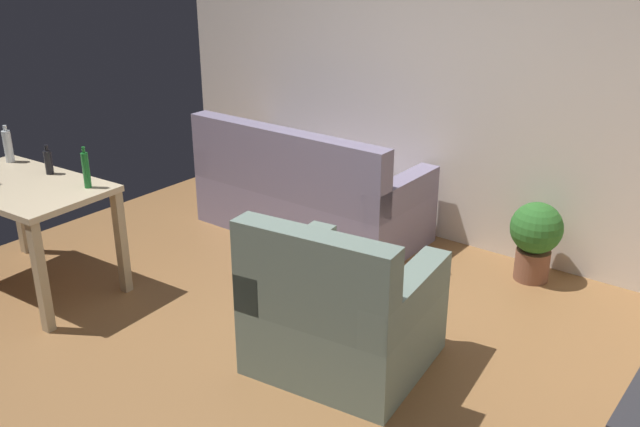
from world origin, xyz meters
TOP-DOWN VIEW (x-y plane):
  - ground_plane at (0.00, 0.00)m, footprint 5.20×4.40m
  - wall_rear at (0.00, 2.20)m, footprint 5.20×0.10m
  - couch at (-0.86, 1.59)m, footprint 1.82×0.84m
  - desk at (-1.77, -0.29)m, footprint 1.24×0.77m
  - potted_plant at (0.91, 1.90)m, footprint 0.36×0.36m
  - armchair at (0.45, 0.22)m, footprint 1.00×0.94m
  - bottle_clear at (-2.23, -0.08)m, footprint 0.06×0.06m
  - bottle_dark at (-1.77, -0.06)m, footprint 0.05×0.05m
  - bottle_green at (-1.33, -0.07)m, footprint 0.05×0.05m

SIDE VIEW (x-z plane):
  - ground_plane at x=0.00m, z-range -0.02..0.00m
  - couch at x=-0.86m, z-range -0.15..0.77m
  - armchair at x=0.45m, z-range -0.14..0.78m
  - potted_plant at x=0.91m, z-range 0.05..0.62m
  - desk at x=-1.77m, z-range 0.27..1.03m
  - bottle_dark at x=-1.77m, z-range 0.74..0.95m
  - bottle_clear at x=-2.23m, z-range 0.74..1.01m
  - bottle_green at x=-1.33m, z-range 0.74..1.01m
  - wall_rear at x=0.00m, z-range 0.00..2.70m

